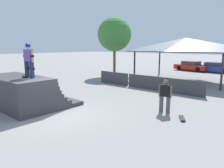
# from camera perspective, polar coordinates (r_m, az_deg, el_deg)

# --- Properties ---
(ground_plane) EXTENTS (160.00, 160.00, 0.00)m
(ground_plane) POSITION_cam_1_polar(r_m,az_deg,el_deg) (11.02, -14.42, -7.87)
(ground_plane) COLOR gray
(quarter_pipe_ramp) EXTENTS (4.50, 3.74, 1.69)m
(quarter_pipe_ramp) POSITION_cam_1_polar(r_m,az_deg,el_deg) (12.96, -22.25, -2.17)
(quarter_pipe_ramp) COLOR #38383D
(quarter_pipe_ramp) RESTS_ON ground
(skater_on_deck) EXTENTS (0.76, 0.31, 1.76)m
(skater_on_deck) POSITION_cam_1_polar(r_m,az_deg,el_deg) (11.88, -20.94, 6.36)
(skater_on_deck) COLOR #1E2347
(skater_on_deck) RESTS_ON quarter_pipe_ramp
(skateboard_on_deck) EXTENTS (0.83, 0.46, 0.09)m
(skateboard_on_deck) POSITION_cam_1_polar(r_m,az_deg,el_deg) (12.30, -21.77, 1.94)
(skateboard_on_deck) COLOR green
(skateboard_on_deck) RESTS_ON quarter_pipe_ramp
(bystander_walking) EXTENTS (0.68, 0.27, 1.68)m
(bystander_walking) POSITION_cam_1_polar(r_m,az_deg,el_deg) (11.17, 13.71, -2.63)
(bystander_walking) COLOR #4C4C51
(bystander_walking) RESTS_ON ground
(skateboard_on_ground) EXTENTS (0.61, 0.83, 0.09)m
(skateboard_on_ground) POSITION_cam_1_polar(r_m,az_deg,el_deg) (10.57, 17.85, -8.49)
(skateboard_on_ground) COLOR silver
(skateboard_on_ground) RESTS_ON ground
(barrier_fence) EXTENTS (9.28, 0.12, 1.05)m
(barrier_fence) POSITION_cam_1_polar(r_m,az_deg,el_deg) (17.14, 8.52, 0.51)
(barrier_fence) COLOR #3D3D42
(barrier_fence) RESTS_ON ground
(pavilion_shelter) EXTENTS (9.28, 5.73, 4.02)m
(pavilion_shelter) POSITION_cam_1_polar(r_m,az_deg,el_deg) (21.52, 18.59, 9.65)
(pavilion_shelter) COLOR #2D2D33
(pavilion_shelter) RESTS_ON ground
(tree_beside_pavilion) EXTENTS (3.66, 3.66, 6.35)m
(tree_beside_pavilion) POSITION_cam_1_polar(r_m,az_deg,el_deg) (24.26, 0.65, 12.82)
(tree_beside_pavilion) COLOR brown
(tree_beside_pavilion) RESTS_ON ground
(parked_car_red) EXTENTS (4.70, 2.45, 1.27)m
(parked_car_red) POSITION_cam_1_polar(r_m,az_deg,el_deg) (30.89, 20.04, 4.38)
(parked_car_red) COLOR red
(parked_car_red) RESTS_ON ground
(parked_car_blue) EXTENTS (4.51, 1.92, 1.27)m
(parked_car_blue) POSITION_cam_1_polar(r_m,az_deg,el_deg) (30.05, 25.29, 3.88)
(parked_car_blue) COLOR navy
(parked_car_blue) RESTS_ON ground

